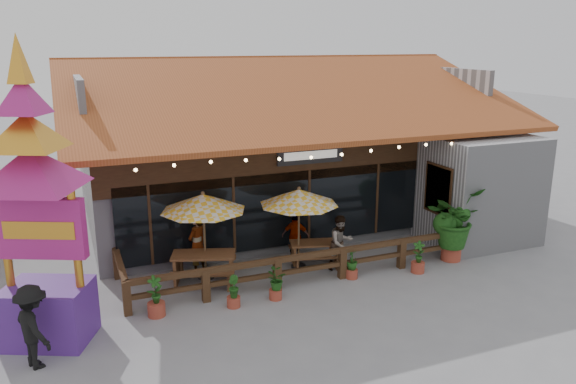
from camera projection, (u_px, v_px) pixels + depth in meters
name	position (u px, v px, depth m)	size (l,w,h in m)	color
ground	(349.00, 269.00, 16.84)	(100.00, 100.00, 0.00)	gray
restaurant_building	(278.00, 156.00, 22.27)	(15.50, 14.73, 6.09)	#B3B3B8
patio_railing	(282.00, 264.00, 15.62)	(10.00, 2.60, 0.92)	#4A311A
umbrella_left	(203.00, 203.00, 15.63)	(2.47, 2.47, 2.59)	brown
umbrella_right	(299.00, 197.00, 16.42)	(2.69, 2.69, 2.52)	brown
picnic_table_left	(204.00, 263.00, 15.81)	(2.16, 2.01, 0.85)	brown
picnic_table_right	(315.00, 249.00, 17.11)	(1.76, 1.62, 0.71)	brown
thai_sign_tower	(32.00, 176.00, 11.85)	(3.57, 3.57, 7.29)	#522487
tropical_plant	(454.00, 220.00, 17.23)	(2.11, 2.00, 2.29)	#993B29
diner_a	(197.00, 244.00, 16.30)	(0.66, 0.43, 1.81)	#3C2513
diner_b	(341.00, 243.00, 16.65)	(0.81, 0.63, 1.67)	#3C2513
diner_c	(296.00, 236.00, 17.52)	(0.86, 0.36, 1.47)	#3C2513
pedestrian	(33.00, 327.00, 11.58)	(1.18, 0.68, 1.82)	black
planter_a	(156.00, 299.00, 13.85)	(0.45, 0.44, 1.07)	#993B29
planter_b	(233.00, 293.00, 14.35)	(0.35, 0.35, 0.85)	#993B29
planter_c	(275.00, 283.00, 14.76)	(0.66, 0.67, 0.84)	#993B29
planter_d	(352.00, 265.00, 16.09)	(0.44, 0.44, 0.84)	#993B29
planter_e	(418.00, 259.00, 16.50)	(0.41, 0.40, 0.97)	#993B29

